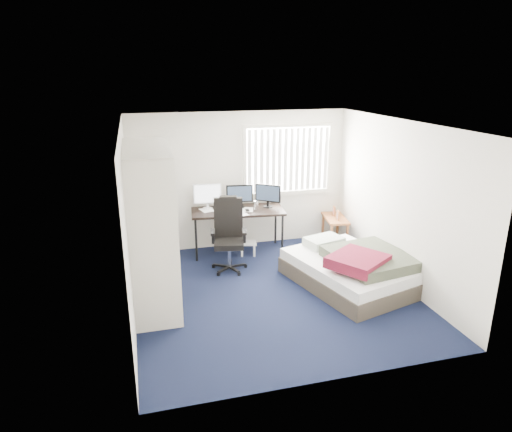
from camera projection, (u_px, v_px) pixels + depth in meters
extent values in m
plane|color=black|center=(273.00, 293.00, 6.83)|extent=(4.20, 4.20, 0.00)
plane|color=silver|center=(240.00, 180.00, 8.39)|extent=(4.00, 0.00, 4.00)
plane|color=silver|center=(336.00, 274.00, 4.52)|extent=(4.00, 0.00, 4.00)
plane|color=silver|center=(128.00, 225.00, 5.96)|extent=(0.00, 4.20, 4.20)
plane|color=silver|center=(399.00, 203.00, 6.95)|extent=(0.00, 4.20, 4.20)
plane|color=white|center=(275.00, 124.00, 6.07)|extent=(4.20, 4.20, 0.00)
cube|color=white|center=(287.00, 159.00, 8.48)|extent=(1.60, 0.02, 1.20)
cube|color=beige|center=(289.00, 125.00, 8.26)|extent=(1.72, 0.06, 0.06)
cube|color=beige|center=(287.00, 193.00, 8.65)|extent=(1.72, 0.06, 0.06)
cube|color=white|center=(288.00, 160.00, 8.43)|extent=(1.60, 0.04, 1.16)
cube|color=beige|center=(155.00, 250.00, 5.53)|extent=(0.60, 0.04, 2.20)
cube|color=beige|center=(148.00, 209.00, 7.18)|extent=(0.60, 0.04, 2.20)
cube|color=beige|center=(145.00, 148.00, 6.02)|extent=(0.60, 1.80, 0.04)
cube|color=beige|center=(147.00, 176.00, 6.14)|extent=(0.56, 1.74, 0.03)
cylinder|color=silver|center=(148.00, 185.00, 6.17)|extent=(0.03, 1.72, 0.03)
cube|color=#26262B|center=(151.00, 219.00, 6.22)|extent=(0.38, 1.10, 0.90)
cube|color=beige|center=(171.00, 215.00, 6.85)|extent=(0.03, 0.90, 2.20)
cube|color=white|center=(148.00, 173.00, 5.68)|extent=(0.38, 0.30, 0.24)
cube|color=gray|center=(146.00, 166.00, 6.14)|extent=(0.34, 0.28, 0.22)
cube|color=black|center=(238.00, 211.00, 8.15)|extent=(1.71, 0.95, 0.04)
cylinder|color=black|center=(196.00, 240.00, 7.86)|extent=(0.04, 0.04, 0.77)
cylinder|color=black|center=(195.00, 228.00, 8.47)|extent=(0.04, 0.04, 0.77)
cylinder|color=black|center=(282.00, 236.00, 8.08)|extent=(0.04, 0.04, 0.77)
cylinder|color=black|center=(276.00, 224.00, 8.68)|extent=(0.04, 0.04, 0.77)
cube|color=white|center=(207.00, 194.00, 8.11)|extent=(0.50, 0.09, 0.36)
cube|color=white|center=(207.00, 194.00, 8.11)|extent=(0.45, 0.06, 0.31)
cube|color=black|center=(240.00, 194.00, 8.20)|extent=(0.48, 0.08, 0.32)
cube|color=#1E2838|center=(240.00, 194.00, 8.20)|extent=(0.43, 0.06, 0.27)
cube|color=black|center=(268.00, 193.00, 8.23)|extent=(0.48, 0.08, 0.32)
cube|color=#1E2838|center=(268.00, 193.00, 8.23)|extent=(0.43, 0.06, 0.27)
cube|color=white|center=(229.00, 211.00, 8.02)|extent=(0.41, 0.18, 0.02)
cube|color=black|center=(247.00, 210.00, 8.06)|extent=(0.07, 0.11, 0.02)
cylinder|color=silver|center=(256.00, 205.00, 8.11)|extent=(0.08, 0.08, 0.16)
cube|color=white|center=(238.00, 209.00, 8.14)|extent=(0.33, 0.31, 0.00)
cube|color=black|center=(229.00, 266.00, 7.61)|extent=(0.67, 0.67, 0.11)
cylinder|color=silver|center=(229.00, 255.00, 7.55)|extent=(0.06, 0.06, 0.38)
cube|color=black|center=(229.00, 243.00, 7.48)|extent=(0.56, 0.56, 0.09)
cube|color=black|center=(228.00, 217.00, 7.57)|extent=(0.48, 0.19, 0.66)
cube|color=black|center=(228.00, 201.00, 7.49)|extent=(0.30, 0.17, 0.15)
cube|color=black|center=(213.00, 232.00, 7.40)|extent=(0.12, 0.27, 0.04)
cube|color=black|center=(244.00, 231.00, 7.44)|extent=(0.12, 0.27, 0.04)
cube|color=white|center=(248.00, 243.00, 8.17)|extent=(0.35, 0.31, 0.03)
cylinder|color=white|center=(242.00, 251.00, 8.13)|extent=(0.04, 0.04, 0.22)
cylinder|color=white|center=(242.00, 248.00, 8.28)|extent=(0.04, 0.04, 0.22)
cylinder|color=white|center=(254.00, 251.00, 8.13)|extent=(0.04, 0.04, 0.22)
cylinder|color=white|center=(254.00, 247.00, 8.28)|extent=(0.04, 0.04, 0.22)
cube|color=brown|center=(335.00, 218.00, 8.66)|extent=(0.50, 0.81, 0.04)
cube|color=brown|center=(331.00, 237.00, 8.41)|extent=(0.05, 0.05, 0.48)
cube|color=brown|center=(323.00, 226.00, 9.05)|extent=(0.05, 0.05, 0.48)
cube|color=brown|center=(347.00, 237.00, 8.43)|extent=(0.05, 0.05, 0.48)
cube|color=brown|center=(338.00, 225.00, 9.07)|extent=(0.05, 0.05, 0.48)
cube|color=brown|center=(338.00, 215.00, 8.47)|extent=(0.04, 0.14, 0.18)
cube|color=brown|center=(334.00, 211.00, 8.74)|extent=(0.04, 0.14, 0.18)
cube|color=#3F372D|center=(350.00, 276.00, 7.09)|extent=(1.88, 2.22, 0.25)
cube|color=white|center=(351.00, 264.00, 7.03)|extent=(1.83, 2.17, 0.17)
cube|color=#B5BFB0|center=(324.00, 242.00, 7.54)|extent=(0.68, 0.54, 0.14)
cube|color=#394030|center=(370.00, 259.00, 6.85)|extent=(1.25, 1.34, 0.18)
cube|color=#510D18|center=(358.00, 261.00, 6.58)|extent=(1.01, 1.00, 0.16)
cube|color=tan|center=(161.00, 301.00, 6.29)|extent=(0.41, 0.31, 0.30)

